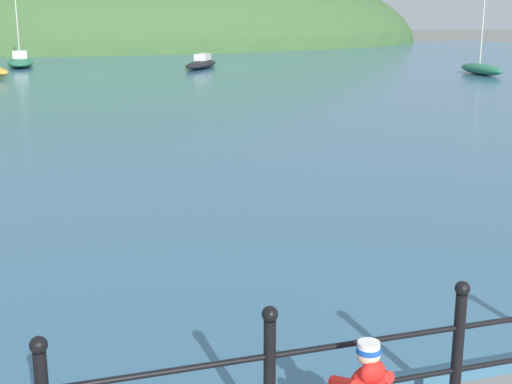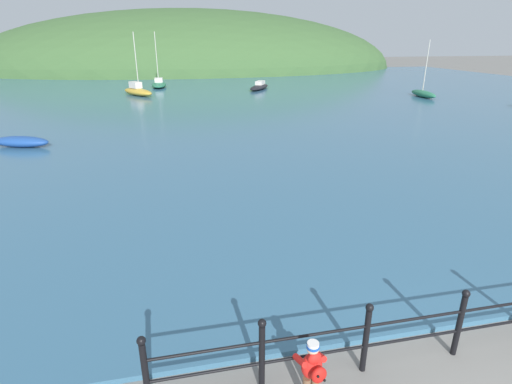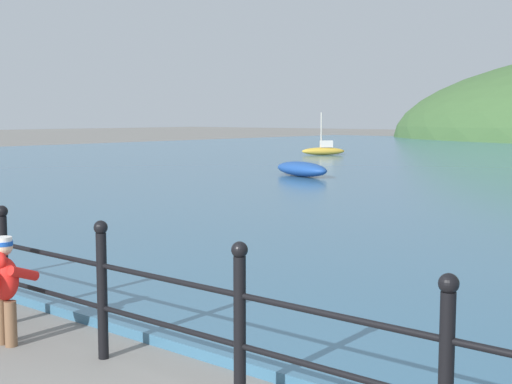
% 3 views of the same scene
% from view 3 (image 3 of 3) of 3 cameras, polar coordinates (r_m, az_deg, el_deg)
% --- Properties ---
extents(iron_railing, '(9.60, 0.12, 1.21)m').
position_cam_3_polar(iron_railing, '(5.17, -1.31, -10.15)').
color(iron_railing, black).
rests_on(iron_railing, ground).
extents(child_in_coat, '(0.42, 0.55, 1.00)m').
position_cam_3_polar(child_in_coat, '(6.89, -19.61, -6.69)').
color(child_in_coat, brown).
rests_on(child_in_coat, ground).
extents(boat_red_dinghy, '(2.75, 1.64, 0.49)m').
position_cam_3_polar(boat_red_dinghy, '(23.79, 3.66, 1.85)').
color(boat_red_dinghy, '#1E4793').
rests_on(boat_red_dinghy, water).
extents(boat_far_right, '(1.88, 2.06, 2.19)m').
position_cam_3_polar(boat_far_right, '(37.03, 5.42, 3.37)').
color(boat_far_right, gold).
rests_on(boat_far_right, water).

